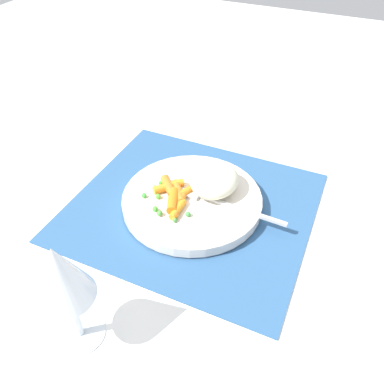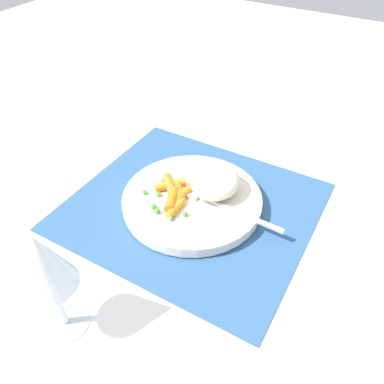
{
  "view_description": "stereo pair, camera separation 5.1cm",
  "coord_description": "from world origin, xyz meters",
  "px_view_note": "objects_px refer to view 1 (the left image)",
  "views": [
    {
      "loc": [
        -0.2,
        0.45,
        0.47
      ],
      "look_at": [
        0.0,
        0.0,
        0.03
      ],
      "focal_mm": 36.59,
      "sensor_mm": 36.0,
      "label": 1
    },
    {
      "loc": [
        -0.25,
        0.43,
        0.47
      ],
      "look_at": [
        0.0,
        0.0,
        0.03
      ],
      "focal_mm": 36.59,
      "sensor_mm": 36.0,
      "label": 2
    }
  ],
  "objects_px": {
    "rice_mound": "(214,180)",
    "fork": "(216,203)",
    "plate": "(192,200)",
    "carrot_portion": "(175,195)",
    "wine_glass": "(61,277)"
  },
  "relations": [
    {
      "from": "rice_mound",
      "to": "fork",
      "type": "relative_size",
      "value": 0.47
    },
    {
      "from": "plate",
      "to": "carrot_portion",
      "type": "height_order",
      "value": "carrot_portion"
    },
    {
      "from": "rice_mound",
      "to": "wine_glass",
      "type": "height_order",
      "value": "wine_glass"
    },
    {
      "from": "plate",
      "to": "fork",
      "type": "height_order",
      "value": "fork"
    },
    {
      "from": "carrot_portion",
      "to": "wine_glass",
      "type": "xyz_separation_m",
      "value": [
        0.01,
        0.26,
        0.09
      ]
    },
    {
      "from": "fork",
      "to": "wine_glass",
      "type": "height_order",
      "value": "wine_glass"
    },
    {
      "from": "carrot_portion",
      "to": "wine_glass",
      "type": "relative_size",
      "value": 0.55
    },
    {
      "from": "plate",
      "to": "wine_glass",
      "type": "height_order",
      "value": "wine_glass"
    },
    {
      "from": "carrot_portion",
      "to": "wine_glass",
      "type": "distance_m",
      "value": 0.27
    },
    {
      "from": "rice_mound",
      "to": "carrot_portion",
      "type": "bearing_deg",
      "value": 43.51
    },
    {
      "from": "plate",
      "to": "rice_mound",
      "type": "height_order",
      "value": "rice_mound"
    },
    {
      "from": "wine_glass",
      "to": "carrot_portion",
      "type": "bearing_deg",
      "value": -91.83
    },
    {
      "from": "carrot_portion",
      "to": "fork",
      "type": "height_order",
      "value": "carrot_portion"
    },
    {
      "from": "carrot_portion",
      "to": "rice_mound",
      "type": "bearing_deg",
      "value": -136.49
    },
    {
      "from": "fork",
      "to": "wine_glass",
      "type": "xyz_separation_m",
      "value": [
        0.08,
        0.27,
        0.09
      ]
    }
  ]
}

